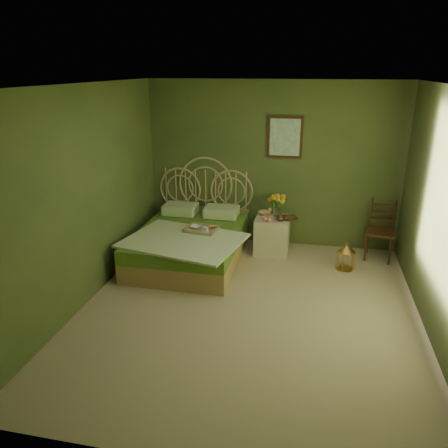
% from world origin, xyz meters
% --- Properties ---
extents(floor, '(4.50, 4.50, 0.00)m').
position_xyz_m(floor, '(0.00, 0.00, 0.00)').
color(floor, tan).
rests_on(floor, ground).
extents(ceiling, '(4.50, 4.50, 0.00)m').
position_xyz_m(ceiling, '(0.00, 0.00, 2.60)').
color(ceiling, silver).
rests_on(ceiling, wall_back).
extents(wall_back, '(4.00, 0.00, 4.00)m').
position_xyz_m(wall_back, '(0.00, 2.25, 1.30)').
color(wall_back, '#5C6535').
rests_on(wall_back, floor).
extents(wall_left, '(0.00, 4.50, 4.50)m').
position_xyz_m(wall_left, '(-2.00, 0.00, 1.30)').
color(wall_left, '#5C6535').
rests_on(wall_left, floor).
extents(wall_right, '(0.00, 4.50, 4.50)m').
position_xyz_m(wall_right, '(2.00, 0.00, 1.30)').
color(wall_right, '#5C6535').
rests_on(wall_right, floor).
extents(wall_art, '(0.54, 0.04, 0.64)m').
position_xyz_m(wall_art, '(0.18, 2.22, 1.75)').
color(wall_art, '#38230F').
rests_on(wall_art, wall_back).
extents(bed, '(1.76, 2.22, 1.37)m').
position_xyz_m(bed, '(-1.09, 1.29, 0.30)').
color(bed, tan).
rests_on(bed, floor).
extents(nightstand, '(0.52, 0.52, 1.00)m').
position_xyz_m(nightstand, '(0.09, 1.81, 0.36)').
color(nightstand, beige).
rests_on(nightstand, floor).
extents(chair, '(0.46, 0.46, 0.90)m').
position_xyz_m(chair, '(1.70, 1.97, 0.50)').
color(chair, '#38230F').
rests_on(chair, floor).
extents(birdcage, '(0.25, 0.25, 0.38)m').
position_xyz_m(birdcage, '(1.19, 1.40, 0.19)').
color(birdcage, gold).
rests_on(birdcage, floor).
extents(book_lower, '(0.25, 0.28, 0.02)m').
position_xyz_m(book_lower, '(0.26, 1.82, 0.58)').
color(book_lower, '#381E0F').
rests_on(book_lower, nightstand).
extents(book_upper, '(0.24, 0.27, 0.02)m').
position_xyz_m(book_upper, '(0.26, 1.82, 0.60)').
color(book_upper, '#472819').
rests_on(book_upper, nightstand).
extents(cereal_bowl, '(0.19, 0.19, 0.04)m').
position_xyz_m(cereal_bowl, '(-0.99, 1.23, 0.55)').
color(cereal_bowl, white).
rests_on(cereal_bowl, bed).
extents(coffee_cup, '(0.09, 0.09, 0.08)m').
position_xyz_m(coffee_cup, '(-0.81, 1.12, 0.57)').
color(coffee_cup, white).
rests_on(coffee_cup, bed).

